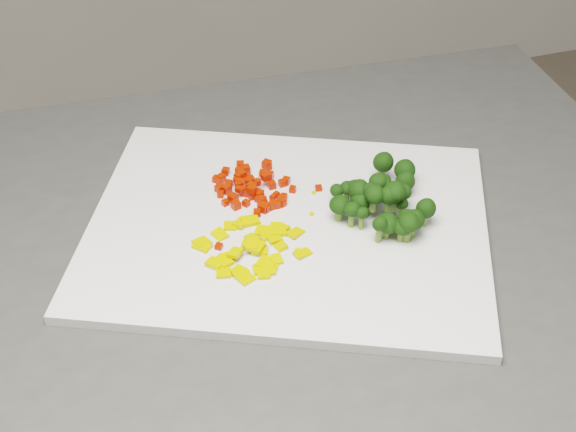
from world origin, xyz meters
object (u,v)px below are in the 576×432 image
object	(u,v)px
carrot_pile	(252,181)
broccoli_pile	(383,191)
pepper_pile	(251,243)
cutting_board	(288,226)

from	to	relation	value
carrot_pile	broccoli_pile	xyz separation A→B (m)	(0.14, -0.09, 0.01)
pepper_pile	broccoli_pile	distance (m)	0.18
broccoli_pile	carrot_pile	bearing A→B (deg)	147.65
cutting_board	carrot_pile	bearing A→B (deg)	107.28
cutting_board	broccoli_pile	xyz separation A→B (m)	(0.12, -0.01, 0.04)
carrot_pile	broccoli_pile	distance (m)	0.17
cutting_board	carrot_pile	size ratio (longest dim) A/B	4.50
carrot_pile	broccoli_pile	world-z (taller)	broccoli_pile
cutting_board	pepper_pile	world-z (taller)	pepper_pile
pepper_pile	carrot_pile	bearing A→B (deg)	73.14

